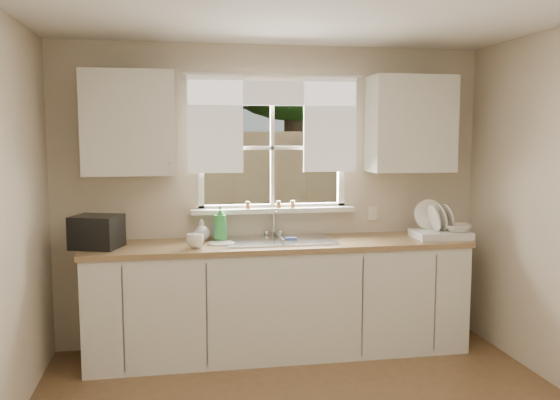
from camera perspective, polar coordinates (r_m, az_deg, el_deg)
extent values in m
cube|color=beige|center=(5.12, -0.70, -7.10)|extent=(3.60, 0.02, 1.15)
cube|color=beige|center=(5.01, -0.73, 12.77)|extent=(3.60, 0.02, 0.35)
cube|color=beige|center=(4.92, -14.68, 4.80)|extent=(1.20, 0.02, 1.00)
cube|color=beige|center=(5.31, 12.22, 4.97)|extent=(1.20, 0.02, 1.00)
cube|color=white|center=(5.03, -0.74, -0.67)|extent=(1.30, 0.06, 0.05)
cube|color=white|center=(5.01, -0.76, 10.76)|extent=(1.30, 0.06, 0.05)
cube|color=white|center=(4.93, -7.67, 4.96)|extent=(0.05, 0.06, 1.05)
cube|color=white|center=(5.13, 5.90, 5.03)|extent=(0.05, 0.06, 1.05)
cube|color=white|center=(5.00, -0.75, 5.03)|extent=(0.03, 0.04, 1.00)
cube|color=white|center=(5.00, -0.75, 5.03)|extent=(1.20, 0.04, 0.03)
cube|color=white|center=(4.98, -0.63, -0.98)|extent=(1.38, 0.14, 0.04)
cylinder|color=white|center=(4.94, -0.61, 11.98)|extent=(1.50, 0.02, 0.02)
cube|color=white|center=(4.87, -6.25, 7.31)|extent=(0.45, 0.02, 0.80)
cube|color=white|center=(5.03, 4.82, 7.30)|extent=(0.45, 0.02, 0.80)
cube|color=white|center=(4.94, -0.63, 10.24)|extent=(1.40, 0.02, 0.20)
cube|color=silver|center=(4.85, -0.06, -9.58)|extent=(3.00, 0.62, 0.87)
cube|color=olive|center=(4.74, -0.06, -4.29)|extent=(3.04, 0.65, 0.04)
cube|color=silver|center=(4.74, -14.30, 7.18)|extent=(0.70, 0.33, 0.80)
cube|color=silver|center=(5.13, 12.50, 7.15)|extent=(0.70, 0.33, 0.80)
cube|color=beige|center=(5.22, 8.89, -1.26)|extent=(0.08, 0.01, 0.12)
cylinder|color=brown|center=(4.98, 1.22, -0.40)|extent=(0.04, 0.04, 0.06)
cylinder|color=brown|center=(4.92, -3.12, -0.49)|extent=(0.04, 0.04, 0.06)
cylinder|color=brown|center=(4.96, -0.14, -0.43)|extent=(0.04, 0.04, 0.06)
cube|color=#335421|center=(10.10, -5.38, -3.84)|extent=(20.00, 10.00, 0.02)
cube|color=#9D7B57|center=(8.00, -4.24, 0.13)|extent=(8.00, 0.10, 1.80)
cube|color=maroon|center=(11.43, -12.09, 2.89)|extent=(3.00, 3.00, 2.20)
cube|color=black|center=(11.43, -12.24, 9.16)|extent=(3.20, 3.20, 0.30)
cylinder|color=#423021|center=(11.13, 1.32, 5.52)|extent=(0.36, 0.36, 3.20)
sphere|color=#214716|center=(11.35, 1.36, 17.72)|extent=(4.00, 4.00, 4.00)
cube|color=#B7B7BC|center=(4.78, -0.13, -4.93)|extent=(0.84, 0.46, 0.18)
cube|color=#B7B7BC|center=(4.77, -0.13, -3.93)|extent=(0.88, 0.50, 0.01)
cube|color=#B7B7BC|center=(4.77, -0.13, -4.22)|extent=(0.02, 0.41, 0.14)
cylinder|color=silver|center=(4.99, -0.63, -2.24)|extent=(0.03, 0.03, 0.22)
cylinder|color=silver|center=(4.90, -0.48, -1.10)|extent=(0.02, 0.18, 0.02)
sphere|color=silver|center=(4.99, -1.31, -3.16)|extent=(0.05, 0.05, 0.05)
sphere|color=silver|center=(5.01, 0.05, -3.12)|extent=(0.05, 0.05, 0.05)
cube|color=silver|center=(5.09, 15.19, -3.20)|extent=(0.46, 0.35, 0.06)
cylinder|color=white|center=(5.16, 14.16, -1.37)|extent=(0.26, 0.09, 0.25)
cylinder|color=white|center=(5.05, 14.61, -1.67)|extent=(0.08, 0.22, 0.22)
cylinder|color=white|center=(5.07, 15.23, -1.65)|extent=(0.08, 0.22, 0.22)
cylinder|color=white|center=(5.09, 15.85, -1.63)|extent=(0.08, 0.22, 0.22)
imported|color=white|center=(5.10, 16.66, -2.57)|extent=(0.30, 0.30, 0.06)
imported|color=green|center=(4.77, -5.77, -2.21)|extent=(0.12, 0.12, 0.29)
imported|color=blue|center=(4.80, -5.78, -2.68)|extent=(0.11, 0.11, 0.21)
imported|color=beige|center=(4.82, -7.56, -2.91)|extent=(0.17, 0.17, 0.17)
cylinder|color=silver|center=(4.66, -5.62, -4.17)|extent=(0.20, 0.20, 0.01)
imported|color=white|center=(4.52, -8.20, -3.92)|extent=(0.17, 0.17, 0.11)
cube|color=black|center=(4.68, -17.21, -2.93)|extent=(0.41, 0.39, 0.25)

